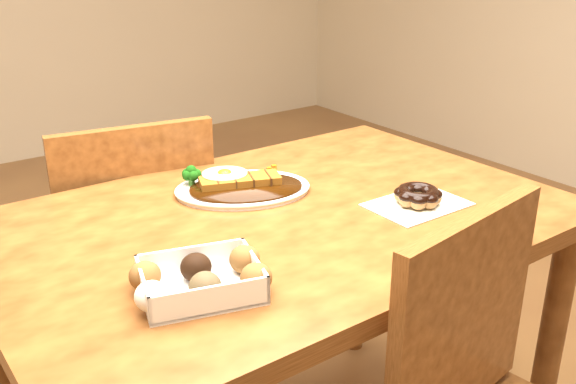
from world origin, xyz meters
TOP-DOWN VIEW (x-y plane):
  - table at (0.00, 0.00)m, footprint 1.20×0.80m
  - chair_far at (-0.13, 0.54)m, footprint 0.49×0.49m
  - katsu_curry_plate at (-0.00, 0.16)m, footprint 0.36×0.32m
  - donut_box at (-0.29, -0.18)m, footprint 0.23×0.20m
  - pon_de_ring at (0.27, -0.13)m, footprint 0.21×0.15m

SIDE VIEW (x-z plane):
  - chair_far at x=-0.13m, z-range 0.04..0.91m
  - table at x=0.00m, z-range 0.28..1.03m
  - katsu_curry_plate at x=0.00m, z-range 0.74..0.80m
  - pon_de_ring at x=0.27m, z-range 0.75..0.79m
  - donut_box at x=-0.29m, z-range 0.75..0.80m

